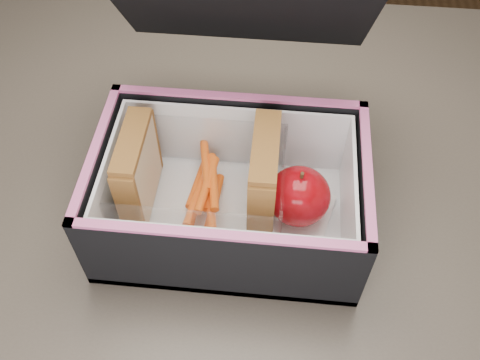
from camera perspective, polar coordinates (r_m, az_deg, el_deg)
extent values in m
cube|color=brown|center=(0.67, 6.24, -1.67)|extent=(1.20, 0.80, 0.03)
cube|color=#382D26|center=(1.29, -20.05, 2.97)|extent=(0.05, 0.05, 0.72)
cube|color=black|center=(0.60, 0.37, 17.63)|extent=(0.28, 0.11, 0.15)
cube|color=tan|center=(0.60, -11.51, 0.94)|extent=(0.01, 0.09, 0.09)
cube|color=#DD6E86|center=(0.60, -10.74, 0.66)|extent=(0.01, 0.09, 0.09)
cube|color=tan|center=(0.59, -10.07, 0.84)|extent=(0.01, 0.09, 0.09)
cube|color=brown|center=(0.56, -11.56, 4.13)|extent=(0.03, 0.09, 0.01)
cube|color=tan|center=(0.58, 1.73, 0.12)|extent=(0.01, 0.10, 0.10)
cube|color=#DD6E86|center=(0.58, 2.53, -0.19)|extent=(0.01, 0.09, 0.09)
cube|color=tan|center=(0.58, 3.36, -0.01)|extent=(0.01, 0.10, 0.10)
cube|color=brown|center=(0.53, 2.75, 3.59)|extent=(0.03, 0.10, 0.01)
cylinder|color=#F54009|center=(0.60, -5.25, -4.28)|extent=(0.02, 0.08, 0.01)
cylinder|color=#F54009|center=(0.59, -3.11, -3.48)|extent=(0.02, 0.08, 0.01)
cylinder|color=#F54009|center=(0.62, -3.67, 1.74)|extent=(0.02, 0.08, 0.01)
cylinder|color=#F54009|center=(0.63, -4.44, -0.10)|extent=(0.02, 0.08, 0.01)
cylinder|color=#F54009|center=(0.60, -4.61, -1.81)|extent=(0.02, 0.08, 0.01)
cylinder|color=#F54009|center=(0.60, -2.87, -0.18)|extent=(0.02, 0.08, 0.01)
cylinder|color=#F54009|center=(0.61, -2.78, -2.44)|extent=(0.01, 0.08, 0.01)
cylinder|color=#F54009|center=(0.62, -3.44, -0.26)|extent=(0.02, 0.08, 0.01)
cylinder|color=#F54009|center=(0.60, -3.54, -0.48)|extent=(0.02, 0.08, 0.01)
cube|color=white|center=(0.61, 6.25, -3.55)|extent=(0.09, 0.09, 0.01)
ellipsoid|color=#7B0201|center=(0.58, 6.30, -1.72)|extent=(0.07, 0.07, 0.06)
cylinder|color=#422B17|center=(0.55, 6.62, 0.47)|extent=(0.00, 0.01, 0.01)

